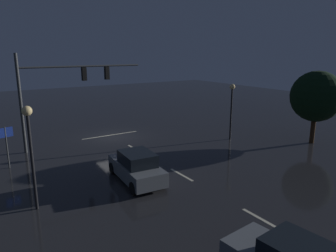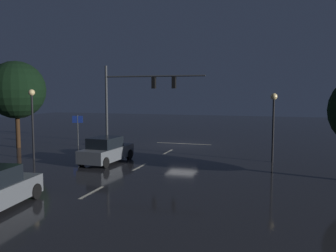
{
  "view_description": "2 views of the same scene",
  "coord_description": "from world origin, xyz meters",
  "px_view_note": "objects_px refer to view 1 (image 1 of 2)",
  "views": [
    {
      "loc": [
        10.01,
        23.97,
        7.04
      ],
      "look_at": [
        -1.19,
        6.7,
        2.13
      ],
      "focal_mm": 33.37,
      "sensor_mm": 36.0,
      "label": 1
    },
    {
      "loc": [
        -8.29,
        30.81,
        4.67
      ],
      "look_at": [
        -0.44,
        5.47,
        2.15
      ],
      "focal_mm": 39.2,
      "sensor_mm": 36.0,
      "label": 2
    }
  ],
  "objects_px": {
    "street_lamp_left_kerb": "(232,100)",
    "car_approaching": "(137,167)",
    "route_sign": "(6,139)",
    "tree_left_near": "(316,96)",
    "traffic_signal_assembly": "(63,84)",
    "street_lamp_right_kerb": "(30,138)"
  },
  "relations": [
    {
      "from": "street_lamp_left_kerb",
      "to": "car_approaching",
      "type": "bearing_deg",
      "value": 18.21
    },
    {
      "from": "route_sign",
      "to": "tree_left_near",
      "type": "distance_m",
      "value": 22.04
    },
    {
      "from": "traffic_signal_assembly",
      "to": "street_lamp_left_kerb",
      "type": "height_order",
      "value": "traffic_signal_assembly"
    },
    {
      "from": "traffic_signal_assembly",
      "to": "street_lamp_right_kerb",
      "type": "distance_m",
      "value": 10.07
    },
    {
      "from": "traffic_signal_assembly",
      "to": "tree_left_near",
      "type": "distance_m",
      "value": 19.15
    },
    {
      "from": "street_lamp_left_kerb",
      "to": "street_lamp_right_kerb",
      "type": "height_order",
      "value": "street_lamp_right_kerb"
    },
    {
      "from": "car_approaching",
      "to": "tree_left_near",
      "type": "distance_m",
      "value": 15.4
    },
    {
      "from": "traffic_signal_assembly",
      "to": "tree_left_near",
      "type": "bearing_deg",
      "value": 149.61
    },
    {
      "from": "route_sign",
      "to": "tree_left_near",
      "type": "height_order",
      "value": "tree_left_near"
    },
    {
      "from": "street_lamp_left_kerb",
      "to": "tree_left_near",
      "type": "xyz_separation_m",
      "value": [
        -4.69,
        4.3,
        0.47
      ]
    },
    {
      "from": "route_sign",
      "to": "tree_left_near",
      "type": "relative_size",
      "value": 0.46
    },
    {
      "from": "street_lamp_right_kerb",
      "to": "route_sign",
      "type": "relative_size",
      "value": 1.83
    },
    {
      "from": "route_sign",
      "to": "street_lamp_left_kerb",
      "type": "bearing_deg",
      "value": 170.71
    },
    {
      "from": "traffic_signal_assembly",
      "to": "route_sign",
      "type": "distance_m",
      "value": 5.86
    },
    {
      "from": "car_approaching",
      "to": "tree_left_near",
      "type": "bearing_deg",
      "value": 176.67
    },
    {
      "from": "traffic_signal_assembly",
      "to": "street_lamp_left_kerb",
      "type": "xyz_separation_m",
      "value": [
        -11.81,
        5.37,
        -1.49
      ]
    },
    {
      "from": "street_lamp_left_kerb",
      "to": "street_lamp_right_kerb",
      "type": "bearing_deg",
      "value": 13.58
    },
    {
      "from": "route_sign",
      "to": "car_approaching",
      "type": "bearing_deg",
      "value": 133.42
    },
    {
      "from": "street_lamp_right_kerb",
      "to": "route_sign",
      "type": "bearing_deg",
      "value": -86.43
    },
    {
      "from": "street_lamp_right_kerb",
      "to": "traffic_signal_assembly",
      "type": "bearing_deg",
      "value": -113.26
    },
    {
      "from": "car_approaching",
      "to": "route_sign",
      "type": "bearing_deg",
      "value": -46.58
    },
    {
      "from": "car_approaching",
      "to": "street_lamp_left_kerb",
      "type": "relative_size",
      "value": 0.98
    }
  ]
}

